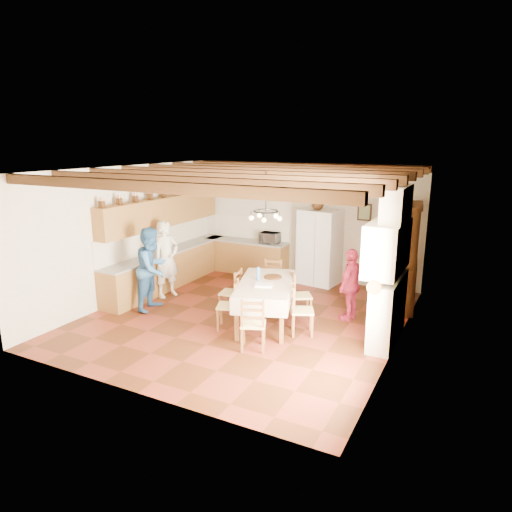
{
  "coord_description": "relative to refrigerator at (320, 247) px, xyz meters",
  "views": [
    {
      "loc": [
        4.2,
        -7.7,
        3.53
      ],
      "look_at": [
        0.1,
        0.3,
        1.25
      ],
      "focal_mm": 32.0,
      "sensor_mm": 36.0,
      "label": 1
    }
  ],
  "objects": [
    {
      "name": "wall_right",
      "position": [
        2.46,
        -2.95,
        0.56
      ],
      "size": [
        0.02,
        6.5,
        3.0
      ],
      "primitive_type": "cube",
      "color": "beige",
      "rests_on": "ground"
    },
    {
      "name": "chair_left_near",
      "position": [
        -0.58,
        -3.58,
        -0.46
      ],
      "size": [
        0.53,
        0.54,
        0.96
      ],
      "primitive_type": null,
      "rotation": [
        0.0,
        0.0,
        -1.2
      ],
      "color": "brown",
      "rests_on": "floor"
    },
    {
      "name": "chair_right_far",
      "position": [
        0.45,
        -2.39,
        -0.46
      ],
      "size": [
        0.56,
        0.57,
        0.96
      ],
      "primitive_type": null,
      "rotation": [
        0.0,
        0.0,
        2.12
      ],
      "color": "brown",
      "rests_on": "floor"
    },
    {
      "name": "wall_left",
      "position": [
        -3.56,
        -2.95,
        0.56
      ],
      "size": [
        0.02,
        6.5,
        3.0
      ],
      "primitive_type": "cube",
      "color": "beige",
      "rests_on": "ground"
    },
    {
      "name": "microwave",
      "position": [
        -1.4,
        0.0,
        0.1
      ],
      "size": [
        0.52,
        0.36,
        0.28
      ],
      "primitive_type": "imported",
      "rotation": [
        0.0,
        0.0,
        -0.04
      ],
      "color": "silver",
      "rests_on": "countertop_back"
    },
    {
      "name": "hutch",
      "position": [
        2.2,
        -0.85,
        0.19
      ],
      "size": [
        0.69,
        1.31,
        2.26
      ],
      "primitive_type": null,
      "rotation": [
        0.0,
        0.0,
        0.14
      ],
      "color": "#361D0B",
      "rests_on": "floor"
    },
    {
      "name": "wall_front",
      "position": [
        -0.55,
        -6.21,
        0.56
      ],
      "size": [
        6.0,
        0.02,
        3.0
      ],
      "primitive_type": "cube",
      "color": "beige",
      "rests_on": "ground"
    },
    {
      "name": "chandelier",
      "position": [
        -0.04,
        -3.04,
        1.31
      ],
      "size": [
        0.47,
        0.47,
        0.03
      ],
      "primitive_type": "torus",
      "color": "black",
      "rests_on": "ground"
    },
    {
      "name": "wall_back",
      "position": [
        -0.55,
        0.31,
        0.56
      ],
      "size": [
        6.0,
        0.02,
        3.0
      ],
      "primitive_type": "cube",
      "color": "beige",
      "rests_on": "ground"
    },
    {
      "name": "upper_cabinets",
      "position": [
        -3.38,
        -1.9,
        0.91
      ],
      "size": [
        0.35,
        4.2,
        0.7
      ],
      "primitive_type": "cube",
      "color": "brown",
      "rests_on": "ground"
    },
    {
      "name": "person_woman_red",
      "position": [
        1.38,
        -2.06,
        -0.2
      ],
      "size": [
        0.53,
        0.92,
        1.48
      ],
      "primitive_type": "imported",
      "rotation": [
        0.0,
        0.0,
        -1.77
      ],
      "color": "#AE213C",
      "rests_on": "floor"
    },
    {
      "name": "backsplash_back",
      "position": [
        -2.1,
        0.29,
        0.26
      ],
      "size": [
        2.3,
        0.03,
        0.6
      ],
      "primitive_type": "cube",
      "color": "silver",
      "rests_on": "ground"
    },
    {
      "name": "person_woman_blue",
      "position": [
        -2.55,
        -3.38,
        -0.05
      ],
      "size": [
        0.78,
        0.94,
        1.79
      ],
      "primitive_type": "imported",
      "rotation": [
        0.0,
        0.0,
        1.69
      ],
      "color": "#3166A1",
      "rests_on": "floor"
    },
    {
      "name": "chair_left_far",
      "position": [
        -0.92,
        -2.88,
        -0.46
      ],
      "size": [
        0.46,
        0.48,
        0.96
      ],
      "primitive_type": null,
      "rotation": [
        0.0,
        0.0,
        -1.42
      ],
      "color": "brown",
      "rests_on": "floor"
    },
    {
      "name": "fireplace",
      "position": [
        2.17,
        -2.75,
        0.46
      ],
      "size": [
        0.56,
        1.6,
        2.8
      ],
      "primitive_type": null,
      "color": "beige",
      "rests_on": "ground"
    },
    {
      "name": "person_man",
      "position": [
        -2.8,
        -2.57,
        -0.05
      ],
      "size": [
        0.6,
        0.75,
        1.78
      ],
      "primitive_type": "imported",
      "rotation": [
        0.0,
        0.0,
        1.27
      ],
      "color": "silver",
      "rests_on": "floor"
    },
    {
      "name": "refrigerator",
      "position": [
        0.0,
        0.0,
        0.0
      ],
      "size": [
        1.04,
        0.9,
        1.88
      ],
      "primitive_type": "cube",
      "rotation": [
        0.0,
        0.0,
        -0.14
      ],
      "color": "white",
      "rests_on": "floor"
    },
    {
      "name": "wall_picture",
      "position": [
        1.0,
        0.28,
        0.91
      ],
      "size": [
        0.34,
        0.03,
        0.42
      ],
      "primitive_type": "cube",
      "color": "#2E2216",
      "rests_on": "ground"
    },
    {
      "name": "lower_cabinets_back",
      "position": [
        -2.1,
        0.0,
        -0.51
      ],
      "size": [
        2.3,
        0.6,
        0.86
      ],
      "primitive_type": "cube",
      "color": "brown",
      "rests_on": "ground"
    },
    {
      "name": "chair_right_near",
      "position": [
        0.79,
        -3.17,
        -0.46
      ],
      "size": [
        0.54,
        0.55,
        0.96
      ],
      "primitive_type": null,
      "rotation": [
        0.0,
        0.0,
        2.0
      ],
      "color": "brown",
      "rests_on": "floor"
    },
    {
      "name": "ceiling",
      "position": [
        -0.55,
        -2.95,
        2.07
      ],
      "size": [
        6.0,
        6.5,
        0.02
      ],
      "primitive_type": "cube",
      "color": "white",
      "rests_on": "ground"
    },
    {
      "name": "countertop_left",
      "position": [
        -3.25,
        -1.9,
        -0.06
      ],
      "size": [
        0.62,
        4.3,
        0.04
      ],
      "primitive_type": "cube",
      "color": "gray",
      "rests_on": "lower_cabinets_left"
    },
    {
      "name": "countertop_back",
      "position": [
        -2.1,
        0.0,
        -0.06
      ],
      "size": [
        2.34,
        0.62,
        0.04
      ],
      "primitive_type": "cube",
      "color": "gray",
      "rests_on": "lower_cabinets_back"
    },
    {
      "name": "ceiling_beams",
      "position": [
        -0.55,
        -2.95,
        1.97
      ],
      "size": [
        6.0,
        6.3,
        0.16
      ],
      "primitive_type": null,
      "color": "#362410",
      "rests_on": "ground"
    },
    {
      "name": "floor",
      "position": [
        -0.55,
        -2.95,
        -0.95
      ],
      "size": [
        6.0,
        6.5,
        0.02
      ],
      "primitive_type": "cube",
      "color": "#4A210E",
      "rests_on": "ground"
    },
    {
      "name": "dining_table",
      "position": [
        -0.04,
        -3.04,
        -0.17
      ],
      "size": [
        1.58,
        2.18,
        0.86
      ],
      "rotation": [
        0.0,
        0.0,
        0.32
      ],
      "color": "beige",
      "rests_on": "floor"
    },
    {
      "name": "fridge_vase",
      "position": [
        -0.09,
        0.0,
        1.09
      ],
      "size": [
        0.35,
        0.35,
        0.29
      ],
      "primitive_type": "imported",
      "rotation": [
        0.0,
        0.0,
        -0.28
      ],
      "color": "#361D0B",
      "rests_on": "refrigerator"
    },
    {
      "name": "chair_end_near",
      "position": [
        0.27,
        -4.16,
        -0.46
      ],
      "size": [
        0.54,
        0.53,
        0.96
      ],
      "primitive_type": null,
      "rotation": [
        0.0,
        0.0,
        3.55
      ],
      "color": "brown",
      "rests_on": "floor"
    },
    {
      "name": "backsplash_left",
      "position": [
        -3.54,
        -1.9,
        0.26
      ],
      "size": [
        0.03,
        4.3,
        0.6
      ],
      "primitive_type": "cube",
      "color": "silver",
      "rests_on": "ground"
    },
    {
      "name": "lower_cabinets_left",
      "position": [
        -3.25,
        -1.9,
        -0.51
      ],
      "size": [
        0.6,
        4.3,
        0.86
      ],
      "primitive_type": "cube",
      "color": "brown",
      "rests_on": "ground"
    },
    {
      "name": "chair_end_far",
      "position": [
        -0.46,
        -1.86,
        -0.46
      ],
      "size": [
        0.5,
        0.48,
        0.96
      ],
      "primitive_type": null,
      "rotation": [
        0.0,
        0.0,
        0.22
      ],
      "color": "brown",
      "rests_on": "floor"
    }
  ]
}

